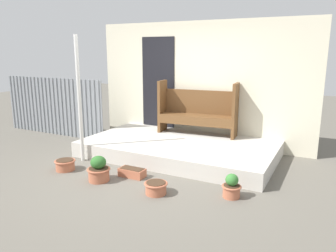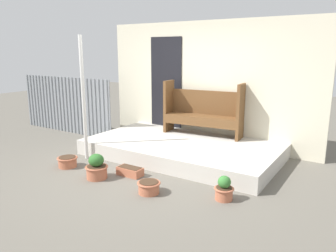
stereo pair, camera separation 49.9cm
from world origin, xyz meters
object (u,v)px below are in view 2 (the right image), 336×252
object	(u,v)px
bench	(203,110)
flower_pot_middle	(97,168)
flower_pot_right	(149,187)
support_post	(83,99)
planter_box_rect	(130,171)
flower_pot_far_right	(224,189)
flower_pot_left	(67,161)

from	to	relation	value
bench	flower_pot_middle	bearing A→B (deg)	-109.43
bench	flower_pot_right	world-z (taller)	bench
flower_pot_middle	support_post	bearing A→B (deg)	144.50
bench	planter_box_rect	distance (m)	2.22
bench	flower_pot_right	size ratio (longest dim) A/B	4.87
flower_pot_far_right	planter_box_rect	bearing A→B (deg)	179.59
support_post	flower_pot_far_right	size ratio (longest dim) A/B	6.63
flower_pot_far_right	planter_box_rect	world-z (taller)	flower_pot_far_right
flower_pot_left	flower_pot_right	size ratio (longest dim) A/B	1.05
flower_pot_left	planter_box_rect	bearing A→B (deg)	13.06
flower_pot_right	planter_box_rect	bearing A→B (deg)	149.38
planter_box_rect	flower_pot_right	bearing A→B (deg)	-30.62
flower_pot_right	flower_pot_far_right	distance (m)	1.06
flower_pot_left	flower_pot_middle	world-z (taller)	flower_pot_middle
flower_pot_right	planter_box_rect	world-z (taller)	flower_pot_right
flower_pot_middle	flower_pot_left	bearing A→B (deg)	172.30
flower_pot_left	flower_pot_right	bearing A→B (deg)	-3.68
bench	flower_pot_middle	world-z (taller)	bench
flower_pot_left	flower_pot_middle	size ratio (longest dim) A/B	0.88
support_post	flower_pot_far_right	world-z (taller)	support_post
bench	flower_pot_right	bearing A→B (deg)	-85.87
bench	planter_box_rect	world-z (taller)	bench
flower_pot_left	planter_box_rect	size ratio (longest dim) A/B	0.84
bench	planter_box_rect	size ratio (longest dim) A/B	3.91
flower_pot_left	bench	bearing A→B (deg)	58.14
flower_pot_right	planter_box_rect	size ratio (longest dim) A/B	0.80
bench	flower_pot_middle	distance (m)	2.62
flower_pot_left	flower_pot_right	distance (m)	1.85
support_post	flower_pot_far_right	bearing A→B (deg)	-5.18
support_post	bench	xyz separation A→B (m)	(1.54, 1.82, -0.32)
flower_pot_middle	flower_pot_far_right	world-z (taller)	flower_pot_middle
support_post	flower_pot_right	xyz separation A→B (m)	(1.92, -0.64, -1.04)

